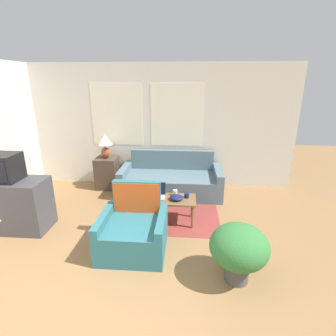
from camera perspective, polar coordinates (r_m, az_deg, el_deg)
wall_back at (r=5.71m, az=-3.83°, el=9.04°), size 6.11×0.06×2.60m
rug at (r=4.99m, az=-0.16°, el=-8.14°), size 1.84×2.07×0.01m
couch at (r=5.48m, az=0.66°, el=-2.81°), size 2.05×0.94×0.82m
armchair at (r=3.76m, az=-7.45°, el=-13.49°), size 0.88×0.83×0.89m
tv_dresser at (r=4.79m, az=-31.07°, el=-6.85°), size 1.16×0.57×0.82m
television at (r=4.59m, az=-32.35°, el=0.11°), size 0.47×0.40×0.41m
side_table at (r=5.84m, az=-13.07°, el=-1.01°), size 0.45×0.45×0.68m
table_lamp at (r=5.66m, az=-13.55°, el=5.25°), size 0.31×0.31×0.52m
coffee_table at (r=4.32m, az=-0.77°, el=-7.25°), size 1.02×0.46×0.42m
laptop at (r=4.33m, az=-2.96°, el=-5.66°), size 0.35×0.26×0.22m
cup_navy at (r=4.31m, az=4.10°, el=-5.99°), size 0.08×0.08×0.08m
cup_yellow at (r=4.24m, az=-6.42°, el=-6.48°), size 0.08×0.08×0.08m
cup_white at (r=4.39m, az=1.57°, el=-5.37°), size 0.07×0.07×0.09m
snack_bowl at (r=4.24m, az=1.83°, el=-6.43°), size 0.22×0.22×0.08m
potted_plant at (r=3.21m, az=15.17°, el=-16.50°), size 0.68×0.68×0.71m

